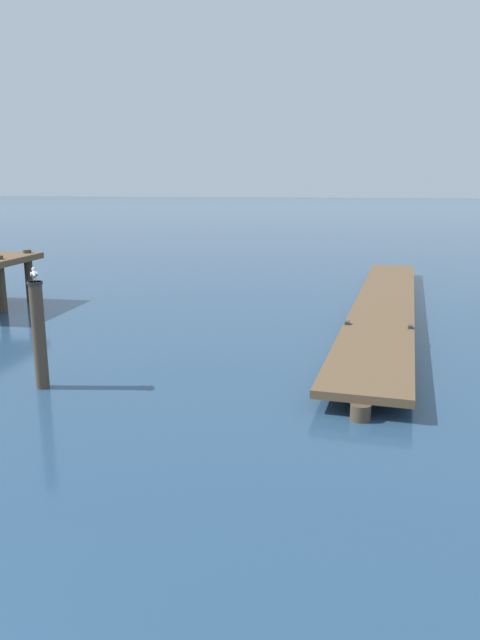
% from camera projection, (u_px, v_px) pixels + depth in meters
% --- Properties ---
extents(floating_dock, '(2.29, 17.97, 0.53)m').
position_uv_depth(floating_dock, '(384.00, 304.00, 18.30)').
color(floating_dock, brown).
rests_on(floating_dock, ground).
extents(mooring_piling, '(0.30, 0.30, 2.18)m').
position_uv_depth(mooring_piling, '(39.00, 334.00, 11.51)').
color(mooring_piling, '#4C3D2D').
rests_on(mooring_piling, ground).
extents(perched_seagull, '(0.28, 0.33, 0.26)m').
position_uv_depth(perched_seagull, '(34.00, 274.00, 11.24)').
color(perched_seagull, gold).
rests_on(perched_seagull, mooring_piling).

